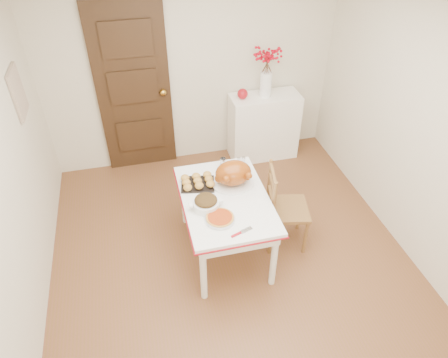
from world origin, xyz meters
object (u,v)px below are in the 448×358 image
object	(u,v)px
kitchen_table	(225,225)
pumpkin_pie	(220,218)
chair_oak	(288,207)
turkey_platter	(233,174)
sideboard	(263,126)

from	to	relation	value
kitchen_table	pumpkin_pie	distance (m)	0.48
chair_oak	turkey_platter	size ratio (longest dim) A/B	2.28
sideboard	chair_oak	bearing A→B (deg)	-99.75
turkey_platter	pumpkin_pie	xyz separation A→B (m)	(-0.24, -0.44, -0.10)
kitchen_table	turkey_platter	world-z (taller)	turkey_platter
chair_oak	pumpkin_pie	distance (m)	0.84
chair_oak	pumpkin_pie	xyz separation A→B (m)	(-0.75, -0.26, 0.27)
sideboard	pumpkin_pie	size ratio (longest dim) A/B	3.43
kitchen_table	turkey_platter	distance (m)	0.52
kitchen_table	chair_oak	size ratio (longest dim) A/B	1.29
chair_oak	pumpkin_pie	world-z (taller)	chair_oak
chair_oak	turkey_platter	distance (m)	0.66
kitchen_table	pumpkin_pie	size ratio (longest dim) A/B	4.66
sideboard	kitchen_table	world-z (taller)	sideboard
sideboard	pumpkin_pie	bearing A→B (deg)	-119.06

